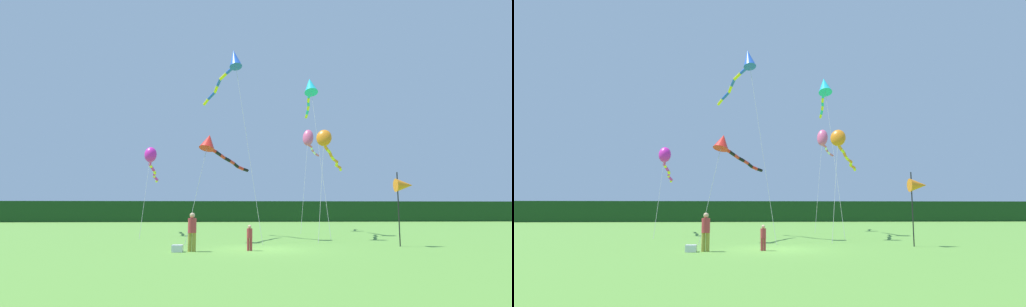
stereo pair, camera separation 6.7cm
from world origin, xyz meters
TOP-DOWN VIEW (x-y plane):
  - ground_plane at (0.00, 0.00)m, footprint 120.00×120.00m
  - distant_treeline at (0.00, 45.00)m, footprint 108.00×2.60m
  - person_adult at (-3.29, -0.88)m, footprint 0.38×0.38m
  - person_child at (-0.69, -0.62)m, footprint 0.26×0.26m
  - cooler_box at (-3.90, -1.00)m, footprint 0.48×0.44m
  - banner_flag_pole at (7.40, 1.11)m, footprint 0.90×0.70m
  - kite_magenta at (-7.53, 11.17)m, footprint 1.01×8.62m
  - kite_rainbow at (5.41, 16.71)m, footprint 3.16×7.33m
  - kite_blue at (-1.62, 6.87)m, footprint 3.94×8.88m
  - kite_orange at (4.69, 6.63)m, footprint 3.63×8.07m
  - kite_cyan at (4.45, 10.71)m, footprint 1.08×8.80m
  - kite_red at (-2.68, 4.70)m, footprint 3.65×5.61m

SIDE VIEW (x-z plane):
  - ground_plane at x=0.00m, z-range 0.00..0.00m
  - cooler_box at x=-3.90m, z-range 0.00..0.31m
  - person_child at x=-0.69m, z-range 0.07..1.24m
  - person_adult at x=-3.29m, z-range 0.10..1.83m
  - distant_treeline at x=0.00m, z-range 0.00..3.13m
  - banner_flag_pole at x=7.40m, z-range 1.18..4.98m
  - kite_magenta at x=-7.53m, z-range 2.36..8.90m
  - kite_red at x=-2.68m, z-range 2.45..8.85m
  - kite_orange at x=4.69m, z-range 2.61..9.64m
  - kite_rainbow at x=5.41m, z-range 3.58..12.70m
  - kite_cyan at x=4.45m, z-range 5.10..17.22m
  - kite_blue at x=-1.62m, z-range 5.24..17.79m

